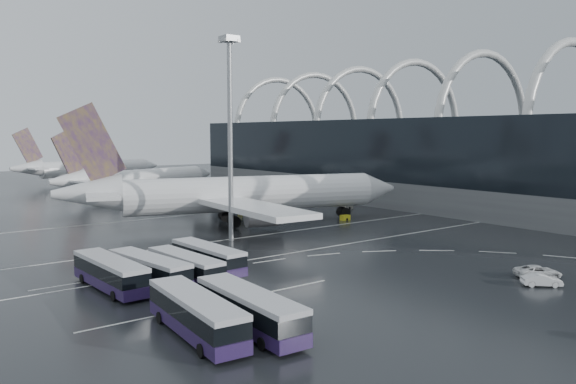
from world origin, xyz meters
TOP-DOWN VIEW (x-y plane):
  - ground at (0.00, 0.00)m, footprint 420.00×420.00m
  - terminal at (61.56, 19.84)m, footprint 42.00×160.00m
  - lane_marking_near at (0.00, -2.00)m, footprint 120.00×0.25m
  - lane_marking_mid at (0.00, 12.00)m, footprint 120.00×0.25m
  - lane_marking_far at (0.00, 40.00)m, footprint 120.00×0.25m
  - bus_bay_line_south at (-24.00, -16.00)m, footprint 28.00×0.25m
  - bus_bay_line_north at (-24.00, 0.00)m, footprint 28.00×0.25m
  - airliner_main at (2.84, 23.65)m, footprint 63.47×54.94m
  - airliner_gate_b at (6.65, 78.58)m, footprint 50.63×44.85m
  - airliner_gate_c at (10.12, 129.85)m, footprint 52.05×47.64m
  - bus_row_near_a at (-30.71, -4.71)m, footprint 3.71×13.73m
  - bus_row_near_b at (-26.65, -5.55)m, footprint 4.59×13.36m
  - bus_row_near_c at (-22.62, -6.34)m, footprint 3.63×12.61m
  - bus_row_near_d at (-18.28, -3.82)m, footprint 3.49×12.91m
  - bus_row_far_a at (-30.03, -22.78)m, footprint 4.31×14.17m
  - bus_row_far_b at (-25.80, -24.44)m, footprint 3.83×14.00m
  - van_curve_a at (10.58, -30.20)m, footprint 5.73×5.00m
  - van_curve_c at (7.44, -32.34)m, footprint 4.15×3.90m
  - floodlight_mast at (-5.88, 10.89)m, footprint 2.41×2.41m
  - gse_cart_belly_a at (22.59, 15.29)m, footprint 1.87×1.11m
  - gse_cart_belly_b at (23.51, 32.29)m, footprint 2.11×1.25m
  - gse_cart_belly_d at (34.11, 26.74)m, footprint 2.24×1.32m
  - gse_cart_belly_e at (12.44, 35.92)m, footprint 1.98×1.17m

SIDE VIEW (x-z plane):
  - ground at x=0.00m, z-range 0.00..0.00m
  - lane_marking_near at x=0.00m, z-range 0.00..0.01m
  - lane_marking_mid at x=0.00m, z-range 0.00..0.01m
  - lane_marking_far at x=0.00m, z-range 0.00..0.01m
  - bus_bay_line_south at x=-24.00m, z-range 0.00..0.01m
  - bus_bay_line_north at x=-24.00m, z-range 0.00..0.01m
  - gse_cart_belly_a at x=22.59m, z-range 0.00..1.02m
  - gse_cart_belly_e at x=12.44m, z-range 0.00..1.08m
  - gse_cart_belly_b at x=23.51m, z-range 0.00..1.15m
  - gse_cart_belly_d at x=34.11m, z-range 0.00..1.22m
  - van_curve_c at x=7.44m, z-range 0.00..1.39m
  - van_curve_a at x=10.58m, z-range 0.00..1.47m
  - bus_row_near_c at x=-22.62m, z-range 0.15..3.22m
  - bus_row_near_d at x=-18.28m, z-range 0.16..3.31m
  - bus_row_near_b at x=-26.65m, z-range 0.16..3.38m
  - bus_row_near_a at x=-30.71m, z-range 0.17..3.52m
  - bus_row_far_b at x=-25.80m, z-range 0.17..3.58m
  - bus_row_far_a at x=-30.03m, z-range 0.17..3.61m
  - airliner_gate_b at x=6.65m, z-range -4.44..13.33m
  - airliner_gate_c at x=10.12m, z-range -4.63..13.90m
  - airliner_main at x=2.84m, z-range -5.46..16.41m
  - terminal at x=61.56m, z-range -6.58..28.32m
  - floodlight_mast at x=-5.88m, z-range 4.05..35.44m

